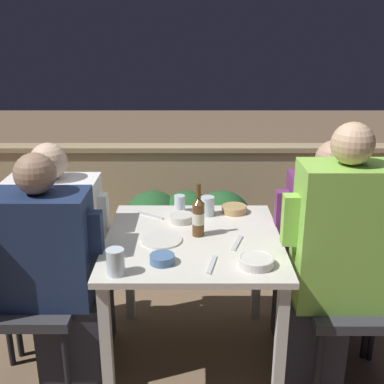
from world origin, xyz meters
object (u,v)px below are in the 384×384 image
chair_left_near (11,282)px  chair_left_far (26,256)px  beer_bottle (197,216)px  potted_plant (27,236)px  chair_right_far (354,252)px  person_navy_jumper (52,275)px  chair_right_near (370,283)px  person_green_blouse (332,262)px  person_purple_stripe (317,247)px  person_white_polo (63,252)px

chair_left_near → chair_left_far: size_ratio=1.00×
beer_bottle → potted_plant: bearing=149.9°
chair_left_near → potted_plant: (-0.20, 0.82, -0.13)m
chair_right_far → potted_plant: bearing=165.9°
person_navy_jumper → chair_right_near: (1.54, -0.01, -0.04)m
chair_right_far → chair_left_far: bearing=-178.6°
beer_bottle → chair_right_far: bearing=9.5°
person_green_blouse → person_purple_stripe: 0.35m
person_white_polo → chair_right_near: person_white_polo is taller
person_purple_stripe → potted_plant: 1.84m
beer_bottle → person_green_blouse: bearing=-16.9°
person_green_blouse → chair_right_far: size_ratio=1.43×
person_purple_stripe → beer_bottle: person_purple_stripe is taller
chair_right_near → person_green_blouse: 0.23m
chair_left_near → person_green_blouse: (1.54, -0.01, 0.11)m
chair_left_far → person_purple_stripe: size_ratio=0.79×
person_purple_stripe → chair_right_far: bearing=0.0°
chair_right_near → potted_plant: (-1.94, 0.83, -0.13)m
chair_left_near → chair_left_far: same height
chair_right_far → person_white_polo: bearing=-178.4°
chair_right_far → person_purple_stripe: person_purple_stripe is taller
chair_right_near → potted_plant: bearing=156.7°
person_purple_stripe → potted_plant: (-1.77, 0.50, -0.16)m
chair_left_far → person_green_blouse: person_green_blouse is taller
chair_left_far → chair_right_near: bearing=-9.5°
chair_left_far → person_navy_jumper: bearing=-51.6°
chair_left_far → person_purple_stripe: person_purple_stripe is taller
person_white_polo → person_purple_stripe: person_purple_stripe is taller
potted_plant → chair_left_far: bearing=-71.6°
person_white_polo → potted_plant: (-0.38, 0.54, -0.16)m
chair_right_far → person_purple_stripe: 0.21m
person_navy_jumper → person_green_blouse: size_ratio=0.90×
person_navy_jumper → chair_left_near: bearing=180.0°
chair_left_near → person_green_blouse: bearing=-0.5°
chair_left_far → person_white_polo: size_ratio=0.80×
person_navy_jumper → chair_right_near: 1.54m
chair_right_far → person_navy_jumper: bearing=-168.2°
chair_left_far → person_purple_stripe: 1.59m
chair_left_near → beer_bottle: 0.96m
person_purple_stripe → person_green_blouse: bearing=-93.8°
chair_left_near → person_purple_stripe: 1.60m
chair_left_near → person_green_blouse: size_ratio=0.70×
chair_left_far → chair_right_near: (1.76, -0.30, 0.00)m
person_navy_jumper → chair_right_near: bearing=-0.5°
chair_left_far → person_purple_stripe: (1.59, 0.04, 0.03)m
person_purple_stripe → beer_bottle: bearing=-167.6°
chair_right_near → person_purple_stripe: size_ratio=0.79×
chair_left_near → chair_right_far: size_ratio=1.00×
chair_left_far → beer_bottle: 0.97m
chair_right_far → person_purple_stripe: bearing=180.0°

